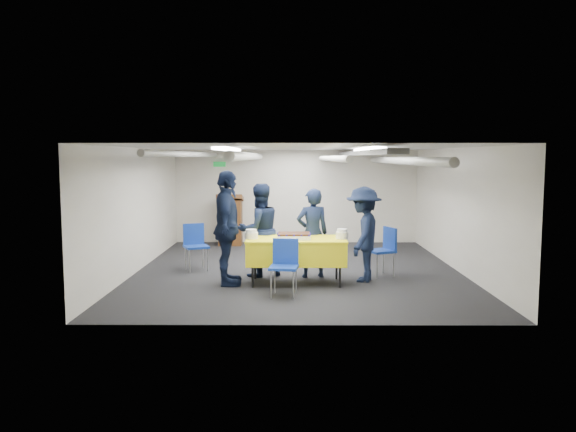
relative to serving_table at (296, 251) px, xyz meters
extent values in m
plane|color=black|center=(0.04, 1.11, -0.56)|extent=(7.00, 7.00, 0.00)
cube|color=silver|center=(0.04, 4.60, 0.59)|extent=(6.00, 0.02, 2.30)
cube|color=silver|center=(-2.95, 1.11, 0.59)|extent=(0.02, 7.00, 2.30)
cube|color=silver|center=(3.03, 1.11, 0.59)|extent=(0.02, 7.00, 2.30)
cube|color=silver|center=(0.04, 1.11, 1.73)|extent=(6.00, 7.00, 0.02)
cylinder|color=silver|center=(-1.96, 1.11, 1.62)|extent=(0.10, 6.90, 0.10)
cylinder|color=silver|center=(-0.86, 1.11, 1.58)|extent=(0.14, 6.90, 0.14)
cylinder|color=silver|center=(0.64, 1.11, 1.54)|extent=(0.10, 6.90, 0.10)
cylinder|color=silver|center=(1.94, 1.11, 1.50)|extent=(0.14, 6.90, 0.14)
cube|color=gray|center=(1.24, 1.11, 1.64)|extent=(0.28, 6.90, 0.08)
cube|color=white|center=(-1.26, 1.11, 1.71)|extent=(0.25, 2.60, 0.04)
cube|color=white|center=(1.34, 1.11, 1.71)|extent=(0.25, 2.60, 0.04)
cube|color=#0C591E|center=(-1.86, 4.58, 1.39)|extent=(0.30, 0.04, 0.12)
cylinder|color=black|center=(-0.71, -0.33, -0.38)|extent=(0.04, 0.04, 0.36)
cylinder|color=black|center=(0.71, -0.33, -0.38)|extent=(0.04, 0.04, 0.36)
cylinder|color=black|center=(-0.71, 0.33, -0.38)|extent=(0.04, 0.04, 0.36)
cylinder|color=black|center=(0.71, 0.33, -0.38)|extent=(0.04, 0.04, 0.36)
cube|color=yellow|center=(0.00, 0.00, -0.01)|extent=(1.65, 0.88, 0.39)
cube|color=yellow|center=(0.00, 0.00, 0.20)|extent=(1.67, 0.90, 0.03)
cube|color=white|center=(-0.04, -0.05, 0.24)|extent=(0.55, 0.44, 0.07)
cube|color=black|center=(-0.04, -0.05, 0.29)|extent=(0.53, 0.42, 0.03)
sphere|color=#150E88|center=(-0.28, -0.25, 0.29)|extent=(0.04, 0.04, 0.04)
sphere|color=#150E88|center=(-0.28, 0.15, 0.29)|extent=(0.04, 0.04, 0.04)
sphere|color=#150E88|center=(-0.16, -0.25, 0.29)|extent=(0.04, 0.04, 0.04)
sphere|color=#150E88|center=(-0.16, 0.15, 0.29)|extent=(0.04, 0.04, 0.04)
sphere|color=#150E88|center=(-0.04, -0.25, 0.29)|extent=(0.04, 0.04, 0.04)
sphere|color=#150E88|center=(-0.04, 0.15, 0.29)|extent=(0.04, 0.04, 0.04)
sphere|color=#150E88|center=(0.08, -0.25, 0.29)|extent=(0.04, 0.04, 0.04)
sphere|color=#150E88|center=(0.08, 0.15, 0.29)|extent=(0.04, 0.04, 0.04)
sphere|color=#150E88|center=(0.21, -0.25, 0.29)|extent=(0.04, 0.04, 0.04)
sphere|color=#150E88|center=(0.21, 0.15, 0.29)|extent=(0.04, 0.04, 0.04)
sphere|color=#150E88|center=(-0.30, -0.15, 0.29)|extent=(0.04, 0.04, 0.04)
sphere|color=#150E88|center=(0.23, -0.15, 0.29)|extent=(0.04, 0.04, 0.04)
sphere|color=#150E88|center=(-0.30, -0.05, 0.29)|extent=(0.04, 0.04, 0.04)
sphere|color=#150E88|center=(0.23, -0.05, 0.29)|extent=(0.04, 0.04, 0.04)
sphere|color=#150E88|center=(-0.30, 0.05, 0.29)|extent=(0.04, 0.04, 0.04)
sphere|color=#150E88|center=(0.23, 0.05, 0.29)|extent=(0.04, 0.04, 0.04)
cylinder|color=white|center=(-0.75, -0.05, 0.26)|extent=(0.22, 0.22, 0.11)
cylinder|color=white|center=(-0.75, -0.05, 0.34)|extent=(0.18, 0.18, 0.05)
cylinder|color=white|center=(0.77, -0.05, 0.27)|extent=(0.21, 0.21, 0.11)
cylinder|color=white|center=(0.77, -0.05, 0.35)|extent=(0.17, 0.17, 0.05)
cube|color=brown|center=(-1.56, 4.16, -0.01)|extent=(0.55, 0.45, 1.10)
cube|color=brown|center=(-1.56, 4.13, 0.59)|extent=(0.62, 0.53, 0.21)
cylinder|color=gold|center=(-1.56, 3.92, 0.14)|extent=(0.28, 0.02, 0.28)
cylinder|color=gray|center=(-0.39, -1.04, -0.34)|extent=(0.02, 0.02, 0.43)
cylinder|color=gray|center=(-0.05, -1.09, -0.34)|extent=(0.02, 0.02, 0.43)
cylinder|color=gray|center=(-0.34, -0.71, -0.34)|extent=(0.02, 0.02, 0.43)
cylinder|color=gray|center=(0.00, -0.75, -0.34)|extent=(0.02, 0.02, 0.43)
cube|color=#13369A|center=(-0.20, -0.90, -0.11)|extent=(0.47, 0.47, 0.04)
cube|color=#13369A|center=(-0.17, -0.71, 0.11)|extent=(0.40, 0.09, 0.40)
cylinder|color=gray|center=(1.30, 0.70, -0.34)|extent=(0.02, 0.02, 0.43)
cylinder|color=gray|center=(1.43, 0.38, -0.34)|extent=(0.02, 0.02, 0.43)
cylinder|color=gray|center=(1.61, 0.83, -0.34)|extent=(0.02, 0.02, 0.43)
cylinder|color=gray|center=(1.75, 0.52, -0.34)|extent=(0.02, 0.02, 0.43)
cube|color=#13369A|center=(1.52, 0.61, -0.11)|extent=(0.55, 0.55, 0.04)
cube|color=#13369A|center=(1.70, 0.68, 0.11)|extent=(0.19, 0.38, 0.40)
cylinder|color=gray|center=(-1.96, 0.85, -0.34)|extent=(0.02, 0.02, 0.43)
cylinder|color=gray|center=(-1.65, 0.99, -0.34)|extent=(0.02, 0.02, 0.43)
cylinder|color=gray|center=(-2.09, 1.16, -0.34)|extent=(0.02, 0.02, 0.43)
cylinder|color=gray|center=(-1.78, 1.30, -0.34)|extent=(0.02, 0.02, 0.43)
cube|color=#13369A|center=(-1.87, 1.07, -0.11)|extent=(0.55, 0.55, 0.04)
cube|color=#13369A|center=(-1.95, 1.25, 0.11)|extent=(0.38, 0.20, 0.40)
imported|color=black|center=(0.29, 0.49, 0.23)|extent=(0.64, 0.49, 1.58)
imported|color=black|center=(-0.65, 0.57, 0.27)|extent=(1.01, 0.93, 1.66)
imported|color=black|center=(-1.15, -0.14, 0.40)|extent=(0.54, 1.15, 1.91)
imported|color=black|center=(1.16, 0.19, 0.26)|extent=(0.89, 1.18, 1.63)
camera|label=1|loc=(-0.09, -9.34, 1.57)|focal=35.00mm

